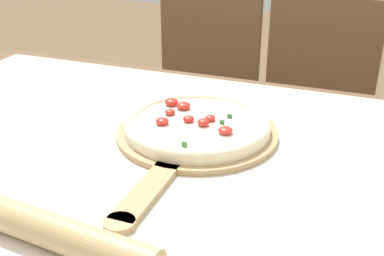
{
  "coord_description": "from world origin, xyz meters",
  "views": [
    {
      "loc": [
        0.36,
        -0.71,
        1.19
      ],
      "look_at": [
        0.05,
        0.1,
        0.77
      ],
      "focal_mm": 45.0,
      "sensor_mm": 36.0,
      "label": 1
    }
  ],
  "objects": [
    {
      "name": "towel_cloth",
      "position": [
        0.0,
        0.0,
        0.74
      ],
      "size": [
        1.39,
        0.97,
        0.0
      ],
      "color": "silver",
      "rests_on": "dining_table"
    },
    {
      "name": "dining_table",
      "position": [
        0.0,
        0.0,
        0.65
      ],
      "size": [
        1.47,
        1.05,
        0.74
      ],
      "color": "brown",
      "rests_on": "ground_plane"
    },
    {
      "name": "pizza_peel",
      "position": [
        0.05,
        0.11,
        0.75
      ],
      "size": [
        0.34,
        0.53,
        0.01
      ],
      "color": "tan",
      "rests_on": "towel_cloth"
    },
    {
      "name": "rolling_pin",
      "position": [
        -0.01,
        -0.27,
        0.77
      ],
      "size": [
        0.43,
        0.08,
        0.05
      ],
      "rotation": [
        0.0,
        0.0,
        -0.1
      ],
      "color": "tan",
      "rests_on": "towel_cloth"
    },
    {
      "name": "chair_right",
      "position": [
        0.21,
        0.86,
        0.53
      ],
      "size": [
        0.42,
        0.42,
        0.91
      ],
      "rotation": [
        0.0,
        0.0,
        -0.05
      ],
      "color": "brown",
      "rests_on": "ground_plane"
    },
    {
      "name": "pizza",
      "position": [
        0.05,
        0.13,
        0.77
      ],
      "size": [
        0.3,
        0.3,
        0.03
      ],
      "color": "beige",
      "rests_on": "pizza_peel"
    },
    {
      "name": "chair_left",
      "position": [
        -0.2,
        0.86,
        0.53
      ],
      "size": [
        0.4,
        0.4,
        0.91
      ],
      "rotation": [
        0.0,
        0.0,
        -0.01
      ],
      "color": "brown",
      "rests_on": "ground_plane"
    }
  ]
}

